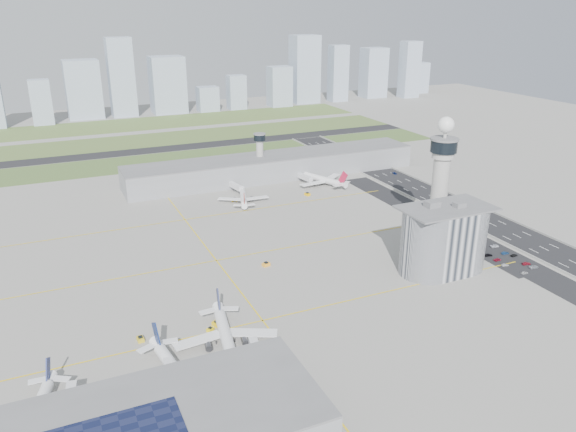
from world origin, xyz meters
name	(u,v)px	position (x,y,z in m)	size (l,w,h in m)	color
ground	(319,271)	(0.00, 0.00, 0.00)	(1000.00, 1000.00, 0.00)	#9B9890
grass_strip_0	(167,160)	(-20.00, 225.00, 0.04)	(480.00, 50.00, 0.08)	#47652F
grass_strip_1	(148,141)	(-20.00, 300.00, 0.04)	(480.00, 60.00, 0.08)	#506831
grass_strip_2	(133,124)	(-20.00, 380.00, 0.04)	(480.00, 70.00, 0.08)	#4F6A32
runway	(157,150)	(-20.00, 262.00, 0.06)	(480.00, 22.00, 0.10)	black
highway	(508,232)	(115.00, 0.00, 0.05)	(28.00, 500.00, 0.10)	black
barrier_left	(489,235)	(101.00, 0.00, 0.60)	(0.60, 500.00, 1.20)	#9E9E99
barrier_right	(528,227)	(129.00, 0.00, 0.60)	(0.60, 500.00, 1.20)	#9E9E99
landside_road	(486,246)	(90.00, -10.00, 0.04)	(18.00, 260.00, 0.08)	black
parking_lot	(500,256)	(88.00, -22.00, 0.05)	(20.00, 44.00, 0.10)	black
taxiway_line_h_0	(263,321)	(-40.00, -30.00, 0.01)	(260.00, 0.60, 0.01)	yellow
taxiway_line_h_1	(216,261)	(-40.00, 30.00, 0.01)	(260.00, 0.60, 0.01)	yellow
taxiway_line_h_2	(185,220)	(-40.00, 90.00, 0.01)	(260.00, 0.60, 0.01)	yellow
taxiway_line_v	(216,261)	(-40.00, 30.00, 0.01)	(0.60, 260.00, 0.01)	yellow
control_tower	(441,175)	(72.00, 8.00, 35.04)	(14.00, 14.00, 64.50)	#ADAAA5
secondary_tower	(260,152)	(30.00, 150.00, 18.80)	(8.60, 8.60, 31.90)	#ADAAA5
admin_building	(444,239)	(51.99, -22.00, 15.30)	(42.00, 24.00, 33.50)	#B2B2B7
terminal_pier	(274,166)	(40.00, 148.00, 7.90)	(210.00, 32.00, 15.80)	gray
near_terminal	(169,430)	(-88.07, -82.02, 6.43)	(84.00, 42.00, 13.00)	gray
airplane_near_a	(34,409)	(-121.76, -55.90, 5.29)	(37.82, 32.15, 10.59)	white
airplane_near_b	(176,366)	(-79.23, -53.62, 5.96)	(42.55, 36.17, 11.91)	white
airplane_near_c	(226,331)	(-58.27, -40.82, 6.32)	(45.12, 38.35, 12.63)	white
airplane_far_a	(243,193)	(1.41, 106.42, 5.23)	(37.35, 31.75, 10.46)	white
airplane_far_b	(321,175)	(62.33, 119.42, 6.24)	(44.54, 37.86, 12.47)	white
jet_bridge_near_0	(68,418)	(-113.00, -61.00, 2.85)	(14.00, 3.00, 5.70)	silver
jet_bridge_near_1	(171,391)	(-83.00, -61.00, 2.85)	(14.00, 3.00, 5.70)	silver
jet_bridge_near_2	(261,367)	(-53.00, -61.00, 2.85)	(14.00, 3.00, 5.70)	silver
jet_bridge_far_0	(231,186)	(2.00, 132.00, 2.85)	(14.00, 3.00, 5.70)	silver
jet_bridge_far_1	(299,177)	(52.00, 132.00, 2.85)	(14.00, 3.00, 5.70)	silver
tug_0	(140,339)	(-85.89, -24.74, 0.96)	(2.26, 3.29, 1.91)	gold
tug_1	(217,323)	(-57.31, -26.17, 1.00)	(2.38, 3.46, 2.01)	yellow
tug_2	(210,329)	(-60.68, -28.76, 0.79)	(1.87, 2.72, 1.58)	yellow
tug_3	(266,264)	(-20.38, 14.78, 1.01)	(2.38, 3.46, 2.01)	#F8A124
tug_4	(234,200)	(-3.62, 108.61, 1.04)	(2.47, 3.59, 2.09)	gold
tug_5	(307,194)	(43.10, 100.64, 1.03)	(2.44, 3.54, 2.06)	#EBAD08
car_lot_0	(524,273)	(84.18, -41.14, 0.58)	(1.36, 3.38, 1.15)	#BDBDBD
car_lot_1	(505,265)	(82.04, -31.39, 0.57)	(1.21, 3.48, 1.15)	gray
car_lot_2	(497,260)	(83.14, -25.32, 0.54)	(1.81, 3.92, 1.09)	#A5142E
car_lot_3	(488,255)	(82.90, -19.50, 0.62)	(1.74, 4.28, 1.24)	black
car_lot_4	(477,248)	(83.47, -10.55, 0.62)	(1.46, 3.63, 1.24)	navy
car_lot_5	(471,246)	(82.40, -7.41, 0.62)	(1.32, 3.79, 1.25)	silver
car_lot_6	(534,267)	(92.64, -38.52, 0.62)	(2.07, 4.49, 1.25)	#999FA7
car_lot_7	(526,263)	(92.32, -34.35, 0.64)	(1.79, 4.41, 1.28)	maroon
car_lot_8	(514,255)	(94.03, -24.93, 0.66)	(1.55, 3.85, 1.31)	black
car_lot_9	(505,253)	(92.00, -21.18, 0.64)	(1.36, 3.90, 1.28)	#0F274A
car_lot_10	(495,246)	(93.54, -12.41, 0.63)	(2.10, 4.55, 1.27)	white
car_lot_11	(482,241)	(92.55, -4.34, 0.62)	(1.75, 4.30, 1.25)	gray
car_hw_1	(457,208)	(114.50, 41.26, 0.60)	(1.27, 3.64, 1.20)	black
car_hw_2	(395,173)	(122.45, 118.67, 0.61)	(2.04, 4.42, 1.23)	navy
car_hw_4	(337,157)	(107.06, 177.61, 0.62)	(1.46, 3.62, 1.23)	gray
skyline_bldg_6	(41,102)	(-102.68, 417.90, 22.60)	(20.04, 16.03, 45.20)	#9EADC1
skyline_bldg_7	(83,89)	(-59.44, 436.89, 30.61)	(35.76, 28.61, 61.22)	#9EADC1
skyline_bldg_8	(121,77)	(-19.42, 431.56, 41.69)	(26.33, 21.06, 83.39)	#9EADC1
skyline_bldg_9	(168,85)	(30.27, 432.32, 31.06)	(36.96, 29.57, 62.11)	#9EADC1
skyline_bldg_10	(208,99)	(73.27, 423.68, 13.87)	(23.01, 18.41, 27.75)	#9EADC1
skyline_bldg_11	(236,92)	(108.28, 423.34, 19.48)	(20.22, 16.18, 38.97)	#9EADC1
skyline_bldg_12	(279,86)	(162.17, 421.29, 23.44)	(26.14, 20.92, 46.89)	#9EADC1
skyline_bldg_13	(305,69)	(201.27, 433.27, 40.60)	(32.26, 25.81, 81.20)	#9EADC1
skyline_bldg_14	(338,73)	(244.74, 426.38, 34.37)	(21.59, 17.28, 68.75)	#9EADC1
skyline_bldg_15	(373,73)	(302.83, 435.54, 31.70)	(30.25, 24.20, 63.40)	#9EADC1
skyline_bldg_16	(410,70)	(345.49, 415.96, 35.78)	(23.04, 18.43, 71.56)	#9EADC1
skyline_bldg_17	(419,78)	(382.05, 443.29, 20.53)	(22.64, 18.11, 41.06)	#9EADC1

